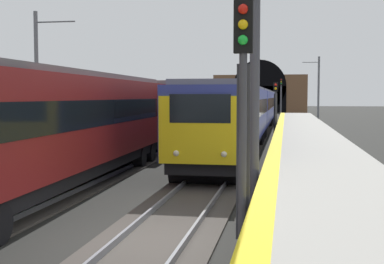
{
  "coord_description": "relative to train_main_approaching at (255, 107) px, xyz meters",
  "views": [
    {
      "loc": [
        -10.72,
        -2.77,
        3.17
      ],
      "look_at": [
        12.74,
        1.46,
        1.53
      ],
      "focal_mm": 48.99,
      "sensor_mm": 36.0,
      "label": 1
    }
  ],
  "objects": [
    {
      "name": "ground_plane",
      "position": [
        -36.66,
        0.0,
        -2.15
      ],
      "size": [
        320.0,
        320.0,
        0.0
      ],
      "primitive_type": "plane",
      "color": "black"
    },
    {
      "name": "platform_right",
      "position": [
        -36.66,
        -3.91,
        -1.62
      ],
      "size": [
        112.0,
        3.62,
        1.08
      ],
      "primitive_type": "cube",
      "color": "#9E9B93",
      "rests_on": "ground_plane"
    },
    {
      "name": "platform_right_edge_strip",
      "position": [
        -36.66,
        -2.34,
        -1.08
      ],
      "size": [
        112.0,
        0.5,
        0.01
      ],
      "primitive_type": "cube",
      "color": "yellow",
      "rests_on": "platform_right"
    },
    {
      "name": "track_main_line",
      "position": [
        -36.66,
        0.0,
        -2.11
      ],
      "size": [
        160.0,
        2.7,
        0.21
      ],
      "color": "#423D38",
      "rests_on": "ground_plane"
    },
    {
      "name": "train_main_approaching",
      "position": [
        0.0,
        0.0,
        0.0
      ],
      "size": [
        61.49,
        2.92,
        3.75
      ],
      "rotation": [
        0.0,
        0.0,
        3.14
      ],
      "color": "navy",
      "rests_on": "ground_plane"
    },
    {
      "name": "train_adjacent_platform",
      "position": [
        -21.34,
        4.59,
        0.12
      ],
      "size": [
        38.61,
        3.36,
        3.99
      ],
      "rotation": [
        0.0,
        0.0,
        3.17
      ],
      "color": "maroon",
      "rests_on": "ground_plane"
    },
    {
      "name": "railway_signal_near",
      "position": [
        -36.82,
        -1.91,
        0.92
      ],
      "size": [
        0.39,
        0.38,
        5.07
      ],
      "rotation": [
        0.0,
        0.0,
        3.14
      ],
      "color": "#38383D",
      "rests_on": "ground_plane"
    },
    {
      "name": "railway_signal_mid",
      "position": [
        -4.59,
        -1.91,
        0.4
      ],
      "size": [
        0.39,
        0.38,
        4.28
      ],
      "rotation": [
        0.0,
        0.0,
        3.14
      ],
      "color": "#38383D",
      "rests_on": "ground_plane"
    },
    {
      "name": "railway_signal_far",
      "position": [
        39.17,
        -1.91,
        1.44
      ],
      "size": [
        0.39,
        0.38,
        6.01
      ],
      "rotation": [
        0.0,
        0.0,
        3.14
      ],
      "color": "#4C4C54",
      "rests_on": "ground_plane"
    },
    {
      "name": "overhead_signal_gantry",
      "position": [
        -32.76,
        2.3,
        3.63
      ],
      "size": [
        0.7,
        8.66,
        7.74
      ],
      "color": "#3F3F47",
      "rests_on": "ground_plane"
    },
    {
      "name": "tunnel_portal",
      "position": [
        55.41,
        2.3,
        1.52
      ],
      "size": [
        2.77,
        18.03,
        10.14
      ],
      "color": "brown",
      "rests_on": "ground_plane"
    },
    {
      "name": "catenary_mast_near",
      "position": [
        -20.57,
        10.67,
        1.85
      ],
      "size": [
        0.22,
        2.37,
        7.77
      ],
      "color": "#595B60",
      "rests_on": "ground_plane"
    },
    {
      "name": "catenary_mast_far",
      "position": [
        9.83,
        -6.09,
        1.62
      ],
      "size": [
        0.22,
        1.84,
        7.36
      ],
      "color": "#595B60",
      "rests_on": "ground_plane"
    }
  ]
}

